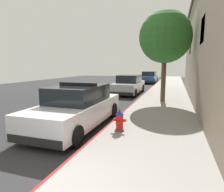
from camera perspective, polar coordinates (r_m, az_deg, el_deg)
The scene contains 8 objects.
ground_plane at distance 14.02m, azimuth -10.19°, elevation -1.03°, with size 28.98×60.00×0.20m, color #2B2B2D.
sidewalk_pavement at distance 12.34m, azimuth 15.11°, elevation -1.74°, with size 3.18×60.00×0.14m, color gray.
curb_painted_edge at distance 12.53m, azimuth 7.64°, elevation -1.35°, with size 0.08×60.00×0.14m, color maroon.
police_cruiser at distance 7.39m, azimuth -10.14°, elevation -3.30°, with size 1.94×4.84×1.68m.
parked_car_silver_ahead at distance 16.03m, azimuth 5.12°, elevation 3.35°, with size 1.94×4.84×1.56m.
parked_car_dark_far at distance 26.73m, azimuth 11.00°, elevation 5.45°, with size 1.94×4.84×1.56m.
fire_hydrant at distance 6.43m, azimuth 2.25°, elevation -7.33°, with size 0.44×0.40×0.76m.
street_tree at distance 12.21m, azimuth 15.53°, elevation 16.49°, with size 3.07×3.07×5.37m.
Camera 1 is at (2.23, -2.12, 2.29)m, focal length 30.73 mm.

